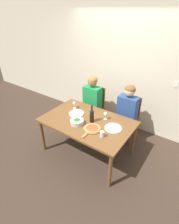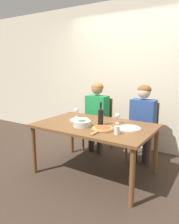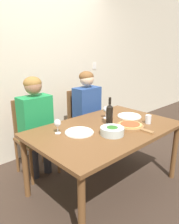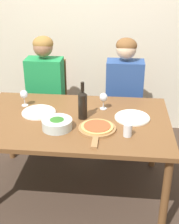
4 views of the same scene
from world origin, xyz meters
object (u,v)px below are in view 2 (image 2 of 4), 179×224
person_man (143,116)px  pizza_on_board (102,129)px  wine_bottle (101,116)px  dinner_plate_left (80,120)px  wine_glass_left (76,111)px  water_tumbler (117,130)px  dinner_plate_right (130,128)px  broccoli_bowl (82,124)px  wine_glass_right (117,116)px  person_woman (97,110)px  chair_right (144,129)px  chair_left (100,122)px

person_man → pizza_on_board: (-0.21, -0.93, -0.01)m
wine_bottle → dinner_plate_left: size_ratio=1.09×
wine_bottle → wine_glass_left: 0.59m
water_tumbler → dinner_plate_left: bearing=157.4°
dinner_plate_right → water_tumbler: 0.30m
broccoli_bowl → dinner_plate_right: bearing=21.6°
dinner_plate_left → wine_glass_right: bearing=14.6°
wine_glass_right → wine_bottle: bearing=-128.6°
person_woman → dinner_plate_right: person_woman is taller
dinner_plate_left → wine_glass_left: wine_glass_left is taller
water_tumbler → broccoli_bowl: bearing=173.6°
person_man → wine_glass_right: 0.57m
dinner_plate_left → wine_glass_left: size_ratio=1.95×
person_woman → wine_glass_right: bearing=-39.1°
wine_glass_right → water_tumbler: 0.51m
broccoli_bowl → wine_glass_right: (0.34, 0.40, 0.06)m
person_woman → wine_glass_left: 0.54m
person_man → wine_bottle: (-0.35, -0.73, 0.10)m
person_woman → broccoli_bowl: 0.98m
chair_right → water_tumbler: 1.14m
wine_bottle → wine_glass_right: (0.16, 0.20, -0.02)m
wine_glass_right → dinner_plate_left: bearing=-165.4°
person_woman → water_tumbler: size_ratio=12.56×
dinner_plate_right → broccoli_bowl: bearing=-158.4°
person_man → wine_bottle: person_man is taller
dinner_plate_left → broccoli_bowl: bearing=-50.2°
person_woman → dinner_plate_right: 1.14m
chair_left → wine_glass_left: (-0.06, -0.65, 0.32)m
wine_bottle → water_tumbler: 0.46m
broccoli_bowl → dinner_plate_left: size_ratio=0.81×
person_man → wine_glass_left: person_man is taller
chair_left → wine_bottle: wine_bottle is taller
pizza_on_board → wine_glass_left: (-0.69, 0.39, 0.09)m
wine_bottle → wine_glass_left: wine_bottle is taller
chair_right → person_man: person_man is taller
dinner_plate_right → person_man: bearing=95.5°
chair_left → chair_right: bearing=0.0°
dinner_plate_left → wine_glass_left: 0.24m
wine_bottle → wine_glass_right: size_ratio=2.12×
wine_bottle → wine_glass_left: (-0.56, 0.20, -0.02)m
chair_left → wine_glass_right: bearing=-44.6°
chair_right → chair_left: bearing=180.0°
chair_left → broccoli_bowl: chair_left is taller
dinner_plate_left → wine_glass_left: (-0.16, 0.14, 0.10)m
chair_right → wine_bottle: 0.97m
chair_left → wine_glass_left: size_ratio=6.32×
chair_right → person_man: 0.26m
wine_glass_left → person_man: bearing=30.7°
person_man → water_tumbler: (0.02, -0.99, 0.03)m
person_man → wine_bottle: bearing=-115.3°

